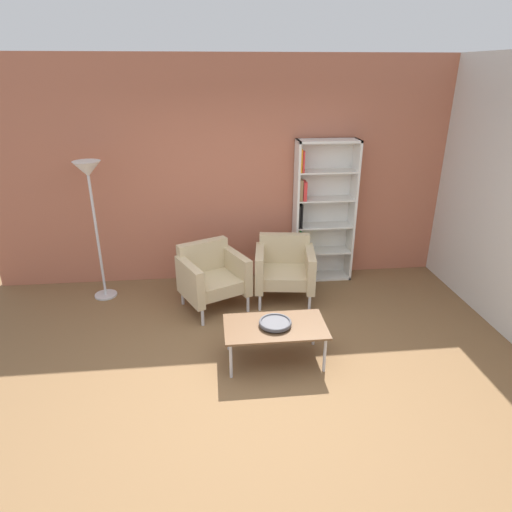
# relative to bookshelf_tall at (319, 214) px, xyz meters

# --- Properties ---
(ground_plane) EXTENTS (8.32, 8.32, 0.00)m
(ground_plane) POSITION_rel_bookshelf_tall_xyz_m (-1.09, -2.25, -0.92)
(ground_plane) COLOR brown
(brick_back_panel) EXTENTS (6.40, 0.12, 2.90)m
(brick_back_panel) POSITION_rel_bookshelf_tall_xyz_m (-1.09, 0.21, 0.53)
(brick_back_panel) COLOR #B2664C
(brick_back_panel) RESTS_ON ground_plane
(bookshelf_tall) EXTENTS (0.80, 0.30, 1.90)m
(bookshelf_tall) POSITION_rel_bookshelf_tall_xyz_m (0.00, 0.00, 0.00)
(bookshelf_tall) COLOR silver
(bookshelf_tall) RESTS_ON ground_plane
(coffee_table_low) EXTENTS (1.00, 0.56, 0.40)m
(coffee_table_low) POSITION_rel_bookshelf_tall_xyz_m (-0.86, -1.88, -0.55)
(coffee_table_low) COLOR brown
(coffee_table_low) RESTS_ON ground_plane
(decorative_bowl) EXTENTS (0.32, 0.32, 0.05)m
(decorative_bowl) POSITION_rel_bookshelf_tall_xyz_m (-0.86, -1.88, -0.49)
(decorative_bowl) COLOR #4C4C51
(decorative_bowl) RESTS_ON coffee_table_low
(armchair_spare_guest) EXTENTS (0.80, 0.75, 0.78)m
(armchair_spare_guest) POSITION_rel_bookshelf_tall_xyz_m (-0.55, -0.56, -0.51)
(armchair_spare_guest) COLOR #C6B289
(armchair_spare_guest) RESTS_ON ground_plane
(armchair_corner_red) EXTENTS (0.92, 0.89, 0.78)m
(armchair_corner_red) POSITION_rel_bookshelf_tall_xyz_m (-1.47, -0.69, -0.51)
(armchair_corner_red) COLOR #C6B289
(armchair_corner_red) RESTS_ON ground_plane
(floor_lamp_torchiere) EXTENTS (0.32, 0.32, 1.74)m
(floor_lamp_torchiere) POSITION_rel_bookshelf_tall_xyz_m (-2.84, -0.29, 0.53)
(floor_lamp_torchiere) COLOR silver
(floor_lamp_torchiere) RESTS_ON ground_plane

